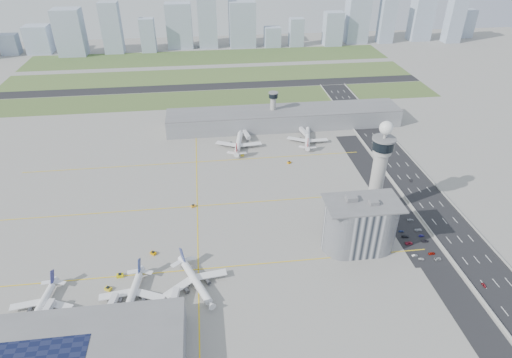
{
  "coord_description": "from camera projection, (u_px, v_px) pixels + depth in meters",
  "views": [
    {
      "loc": [
        -30.38,
        -204.72,
        164.41
      ],
      "look_at": [
        0.0,
        35.0,
        15.0
      ],
      "focal_mm": 30.0,
      "sensor_mm": 36.0,
      "label": 1
    }
  ],
  "objects": [
    {
      "name": "admin_building",
      "position": [
        360.0,
        225.0,
        241.41
      ],
      "size": [
        42.0,
        24.0,
        33.5
      ],
      "color": "#B2B2B7",
      "rests_on": "ground"
    },
    {
      "name": "runway",
      "position": [
        213.0,
        86.0,
        481.36
      ],
      "size": [
        480.0,
        22.0,
        0.1
      ],
      "primitive_type": "cube",
      "color": "black",
      "rests_on": "ground"
    },
    {
      "name": "tug_5",
      "position": [
        289.0,
        162.0,
        332.07
      ],
      "size": [
        3.56,
        3.25,
        1.71
      ],
      "primitive_type": null,
      "rotation": [
        0.0,
        0.0,
        2.11
      ],
      "color": "orange",
      "rests_on": "ground"
    },
    {
      "name": "grass_strip_0",
      "position": [
        215.0,
        98.0,
        450.15
      ],
      "size": [
        480.0,
        50.0,
        0.08
      ],
      "primitive_type": "cube",
      "color": "#4C6630",
      "rests_on": "ground"
    },
    {
      "name": "car_lot_7",
      "position": [
        432.0,
        253.0,
        242.97
      ],
      "size": [
        4.18,
        2.02,
        1.17
      ],
      "primitive_type": "imported",
      "rotation": [
        0.0,
        0.0,
        1.67
      ],
      "color": "#A51306",
      "rests_on": "ground"
    },
    {
      "name": "jet_bridge_far_1",
      "position": [
        300.0,
        130.0,
        377.9
      ],
      "size": [
        5.39,
        14.31,
        5.7
      ],
      "primitive_type": null,
      "rotation": [
        0.0,
        0.0,
        -1.4
      ],
      "color": "silver",
      "rests_on": "ground"
    },
    {
      "name": "tug_4",
      "position": [
        242.0,
        154.0,
        342.72
      ],
      "size": [
        3.06,
        3.8,
        1.93
      ],
      "primitive_type": null,
      "rotation": [
        0.0,
        0.0,
        2.88
      ],
      "color": "yellow",
      "rests_on": "ground"
    },
    {
      "name": "airplane_far_b",
      "position": [
        308.0,
        136.0,
        361.27
      ],
      "size": [
        43.36,
        47.92,
        11.48
      ],
      "primitive_type": null,
      "rotation": [
        0.0,
        0.0,
        1.34
      ],
      "color": "white",
      "rests_on": "ground"
    },
    {
      "name": "skyline_bldg_9",
      "position": [
        242.0,
        24.0,
        614.15
      ],
      "size": [
        36.96,
        29.57,
        62.11
      ],
      "primitive_type": "cube",
      "color": "#9EADC1",
      "rests_on": "ground"
    },
    {
      "name": "airplane_near_b",
      "position": [
        131.0,
        293.0,
        210.85
      ],
      "size": [
        39.24,
        44.29,
        11.15
      ],
      "primitive_type": null,
      "rotation": [
        0.0,
        0.0,
        -1.72
      ],
      "color": "white",
      "rests_on": "ground"
    },
    {
      "name": "car_lot_5",
      "position": [
        394.0,
        223.0,
        266.89
      ],
      "size": [
        3.97,
        1.4,
        1.31
      ],
      "primitive_type": "imported",
      "rotation": [
        0.0,
        0.0,
        1.58
      ],
      "color": "#BCB9C6",
      "rests_on": "ground"
    },
    {
      "name": "taxiway_line_h_0",
      "position": [
        198.0,
        269.0,
        232.87
      ],
      "size": [
        260.0,
        0.6,
        0.01
      ],
      "primitive_type": "cube",
      "color": "yellow",
      "rests_on": "ground"
    },
    {
      "name": "grass_strip_1",
      "position": [
        212.0,
        76.0,
        513.44
      ],
      "size": [
        480.0,
        60.0,
        0.08
      ],
      "primitive_type": "cube",
      "color": "#445F2D",
      "rests_on": "ground"
    },
    {
      "name": "skyline_bldg_5",
      "position": [
        112.0,
        28.0,
        582.93
      ],
      "size": [
        25.49,
        20.39,
        66.89
      ],
      "primitive_type": "cube",
      "color": "#9EADC1",
      "rests_on": "ground"
    },
    {
      "name": "highway",
      "position": [
        440.0,
        215.0,
        274.73
      ],
      "size": [
        28.0,
        500.0,
        0.1
      ],
      "primitive_type": "cube",
      "color": "black",
      "rests_on": "ground"
    },
    {
      "name": "ground",
      "position": [
        263.0,
        229.0,
        262.46
      ],
      "size": [
        1000.0,
        1000.0,
        0.0
      ],
      "primitive_type": "plane",
      "color": "#9A978F"
    },
    {
      "name": "car_hw_0",
      "position": [
        484.0,
        285.0,
        222.17
      ],
      "size": [
        1.47,
        3.39,
        1.14
      ],
      "primitive_type": "imported",
      "rotation": [
        0.0,
        0.0,
        -0.04
      ],
      "color": "maroon",
      "rests_on": "ground"
    },
    {
      "name": "skyline_bldg_14",
      "position": [
        387.0,
        19.0,
        630.33
      ],
      "size": [
        21.59,
        17.28,
        68.75
      ],
      "primitive_type": "cube",
      "color": "#9EADC1",
      "rests_on": "ground"
    },
    {
      "name": "skyline_bldg_10",
      "position": [
        272.0,
        37.0,
        620.49
      ],
      "size": [
        23.01,
        18.41,
        27.75
      ],
      "primitive_type": "cube",
      "color": "#9EADC1",
      "rests_on": "ground"
    },
    {
      "name": "skyline_bldg_6",
      "position": [
        148.0,
        35.0,
        592.22
      ],
      "size": [
        20.04,
        16.03,
        45.2
      ],
      "primitive_type": "cube",
      "color": "#9EADC1",
      "rests_on": "ground"
    },
    {
      "name": "car_lot_9",
      "position": [
        422.0,
        236.0,
        256.43
      ],
      "size": [
        3.46,
        1.51,
        1.11
      ],
      "primitive_type": "imported",
      "rotation": [
        0.0,
        0.0,
        1.67
      ],
      "color": "navy",
      "rests_on": "ground"
    },
    {
      "name": "jet_bridge_far_0",
      "position": [
        244.0,
        133.0,
        372.55
      ],
      "size": [
        5.39,
        14.31,
        5.7
      ],
      "primitive_type": null,
      "rotation": [
        0.0,
        0.0,
        -1.4
      ],
      "color": "silver",
      "rests_on": "ground"
    },
    {
      "name": "car_hw_2",
      "position": [
        380.0,
        134.0,
        375.66
      ],
      "size": [
        2.38,
        4.57,
        1.23
      ],
      "primitive_type": "imported",
      "rotation": [
        0.0,
        0.0,
        0.08
      ],
      "color": "navy",
      "rests_on": "ground"
    },
    {
      "name": "skyline_bldg_4",
      "position": [
        70.0,
        32.0,
        575.06
      ],
      "size": [
        35.81,
        28.65,
        60.36
      ],
      "primitive_type": "cube",
      "color": "#9EADC1",
      "rests_on": "ground"
    },
    {
      "name": "car_lot_3",
      "position": [
        405.0,
        236.0,
        255.81
      ],
      "size": [
        4.5,
        2.22,
        1.26
      ],
      "primitive_type": "imported",
      "rotation": [
        0.0,
        0.0,
        1.46
      ],
      "color": "black",
      "rests_on": "ground"
    },
    {
      "name": "car_lot_2",
      "position": [
        409.0,
        243.0,
        250.54
      ],
      "size": [
        4.67,
        2.32,
        1.27
      ],
      "primitive_type": "imported",
      "rotation": [
        0.0,
        0.0,
        1.62
      ],
      "color": "#B0253D",
      "rests_on": "ground"
    },
    {
      "name": "taxiway_line_v",
      "position": [
        197.0,
        206.0,
        283.49
      ],
      "size": [
        0.6,
        260.0,
        0.01
      ],
      "primitive_type": "cube",
      "color": "yellow",
      "rests_on": "ground"
    },
    {
      "name": "skyline_bldg_16",
      "position": [
        455.0,
        17.0,
        631.57
      ],
      "size": [
        23.04,
        18.43,
        71.56
      ],
      "primitive_type": "cube",
      "color": "#9EADC1",
      "rests_on": "ground"
    },
    {
      "name": "car_lot_4",
      "position": [
        401.0,
        231.0,
        260.13
      ],
      "size": [
        3.22,
        1.38,
        1.08
      ],
      "primitive_type": "imported",
      "rotation": [
        0.0,
        0.0,
        1.54
      ],
      "color": "navy",
      "rests_on": "ground"
    },
    {
      "name": "airplane_near_a",
      "position": [
        39.0,
        303.0,
        205.98
      ],
      "size": [
        35.66,
        40.36,
        10.23
      ],
      "primitive_type": null,
      "rotation": [
        0.0,
        0.0,
        -1.7
      ],
      "color": "white",
      "rests_on": "ground"
    },
    {
      "name": "taxiway_line_h_2",
      "position": [
        196.0,
        162.0,
        334.12
      ],
      "size": [
        260.0,
        0.6,
        0.01
      ],
      "primitive_type": "cube",
      "color": "yellow",
      "rests_on": "ground"
    },
    {
      "name": "skyline_bldg_12",
      "position": [
        333.0,
        29.0,
        622.94
      ],
      "size": [
        26.14,
        20.92,
        46.89
      ],
      "primitive_type": "cube",
      "color": "#9EADC1",
      "rests_on": "ground"
    },
    {
      "name": "skyline_bldg_11",
      "position": [
        296.0,
        32.0,
        621.0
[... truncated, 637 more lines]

